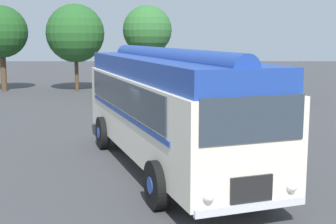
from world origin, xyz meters
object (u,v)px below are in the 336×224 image
Objects in this scene: vintage_bus at (168,103)px; car_far_right at (276,87)px; car_mid_left at (183,87)px; car_near_left at (130,86)px; car_mid_right at (231,87)px.

vintage_bus is 15.68m from car_far_right.
car_far_right is (6.38, 14.28, -1.05)m from vintage_bus.
car_mid_left is 0.98× the size of car_far_right.
car_near_left and car_far_right have the same top height.
car_near_left is 1.00× the size of car_mid_right.
car_mid_left is at bearing -179.51° from car_mid_right.
car_mid_left and car_far_right have the same top height.
car_mid_left is (3.16, -0.19, 0.00)m from car_near_left.
car_mid_left is at bearing 179.46° from car_far_right.
car_mid_right is (2.83, 0.02, 0.00)m from car_mid_left.
car_near_left is 0.98× the size of car_far_right.
vintage_bus reaches higher than car_mid_left.
car_mid_right is at bearing 75.66° from vintage_bus.
car_near_left is at bearing 176.49° from car_mid_left.
vintage_bus is 2.41× the size of car_near_left.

